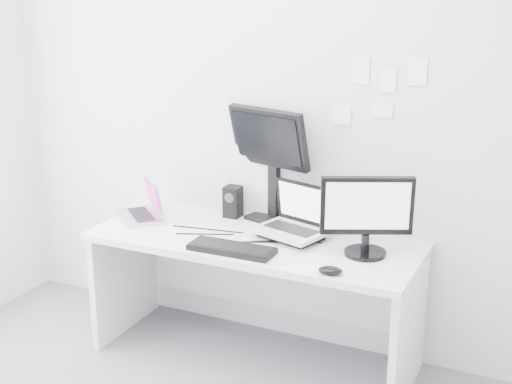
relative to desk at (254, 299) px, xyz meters
The scene contains 14 objects.
back_wall 1.05m from the desk, 90.00° to the left, with size 3.60×3.60×0.00m, color silver.
desk is the anchor object (origin of this frame).
macbook 0.90m from the desk, behind, with size 0.33×0.24×0.24m, color #B3B3B8.
speaker 0.59m from the desk, 134.54° to the left, with size 0.09×0.09×0.19m, color black.
dell_laptop 0.55m from the desk, 23.90° to the left, with size 0.37×0.28×0.31m, color silver.
rear_monitor 0.77m from the desk, 97.30° to the left, with size 0.50×0.18×0.68m, color black.
samsung_monitor 0.85m from the desk, ahead, with size 0.47×0.21×0.43m, color black.
keyboard 0.44m from the desk, 95.21° to the right, with size 0.45×0.16×0.03m, color black.
mouse 0.72m from the desk, 28.13° to the right, with size 0.12×0.07×0.04m, color black.
wall_note_0 1.38m from the desk, 37.40° to the left, with size 0.10×0.00×0.14m, color white.
wall_note_1 1.40m from the desk, 29.83° to the left, with size 0.09×0.00×0.13m, color white.
wall_note_2 1.51m from the desk, 24.64° to the left, with size 0.10×0.00×0.14m, color white.
wall_note_3 1.25m from the desk, 30.67° to the left, with size 0.11×0.00×0.08m, color white.
wall_note_4 1.12m from the desk, 44.21° to the left, with size 0.11×0.00×0.10m, color white.
Camera 1 is at (1.57, -2.08, 2.12)m, focal length 50.80 mm.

